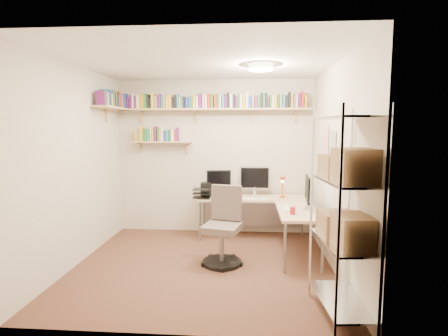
% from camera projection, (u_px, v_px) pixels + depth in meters
% --- Properties ---
extents(ground, '(3.20, 3.20, 0.00)m').
position_uv_depth(ground, '(203.00, 265.00, 4.41)').
color(ground, '#4D3021').
rests_on(ground, ground).
extents(room_shell, '(3.24, 3.04, 2.52)m').
position_uv_depth(room_shell, '(203.00, 143.00, 4.23)').
color(room_shell, beige).
rests_on(room_shell, ground).
extents(wall_shelves, '(3.12, 1.09, 0.80)m').
position_uv_depth(wall_shelves, '(187.00, 109.00, 5.49)').
color(wall_shelves, tan).
rests_on(wall_shelves, ground).
extents(corner_desk, '(1.76, 1.66, 1.13)m').
position_uv_depth(corner_desk, '(255.00, 200.00, 5.25)').
color(corner_desk, beige).
rests_on(corner_desk, ground).
extents(office_chair, '(0.53, 0.54, 0.99)m').
position_uv_depth(office_chair, '(223.00, 231.00, 4.45)').
color(office_chair, black).
rests_on(office_chair, ground).
extents(wire_rack, '(0.48, 0.86, 1.91)m').
position_uv_depth(wire_rack, '(346.00, 200.00, 3.08)').
color(wire_rack, silver).
rests_on(wire_rack, ground).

